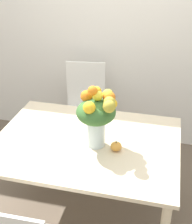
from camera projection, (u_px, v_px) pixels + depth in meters
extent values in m
plane|color=brown|center=(88.00, 212.00, 2.68)|extent=(12.00, 12.00, 0.00)
cube|color=white|center=(119.00, 20.00, 3.12)|extent=(8.00, 0.06, 2.70)
cube|color=beige|center=(86.00, 142.00, 2.33)|extent=(1.37, 1.02, 0.03)
cylinder|color=beige|center=(37.00, 140.00, 3.02)|extent=(0.06, 0.06, 0.71)
cylinder|color=beige|center=(168.00, 158.00, 2.76)|extent=(0.06, 0.06, 0.71)
cylinder|color=silver|center=(96.00, 132.00, 2.23)|extent=(0.13, 0.13, 0.22)
cylinder|color=silver|center=(96.00, 138.00, 2.25)|extent=(0.12, 0.12, 0.11)
cylinder|color=#38662D|center=(100.00, 128.00, 2.20)|extent=(0.01, 0.01, 0.27)
cylinder|color=#38662D|center=(98.00, 126.00, 2.23)|extent=(0.01, 0.01, 0.27)
cylinder|color=#38662D|center=(94.00, 126.00, 2.23)|extent=(0.00, 0.01, 0.27)
cylinder|color=#38662D|center=(93.00, 128.00, 2.20)|extent=(0.01, 0.01, 0.27)
cylinder|color=#38662D|center=(96.00, 130.00, 2.19)|extent=(0.01, 0.01, 0.27)
ellipsoid|color=#38662D|center=(96.00, 112.00, 2.15)|extent=(0.28, 0.28, 0.17)
sphere|color=orange|center=(87.00, 96.00, 2.17)|extent=(0.09, 0.09, 0.09)
sphere|color=yellow|center=(96.00, 91.00, 2.11)|extent=(0.07, 0.07, 0.07)
sphere|color=orange|center=(109.00, 98.00, 2.12)|extent=(0.09, 0.09, 0.09)
sphere|color=#AD9E33|center=(109.00, 107.00, 2.00)|extent=(0.08, 0.08, 0.08)
sphere|color=yellow|center=(89.00, 108.00, 2.04)|extent=(0.08, 0.08, 0.08)
sphere|color=orange|center=(93.00, 91.00, 2.08)|extent=(0.07, 0.07, 0.07)
sphere|color=yellow|center=(108.00, 95.00, 2.18)|extent=(0.08, 0.08, 0.08)
sphere|color=yellow|center=(98.00, 95.00, 2.10)|extent=(0.07, 0.07, 0.07)
sphere|color=#AD9E33|center=(109.00, 102.00, 2.06)|extent=(0.08, 0.08, 0.08)
sphere|color=yellow|center=(113.00, 104.00, 2.11)|extent=(0.07, 0.07, 0.07)
ellipsoid|color=gold|center=(116.00, 146.00, 2.20)|extent=(0.08, 0.08, 0.06)
cylinder|color=brown|center=(116.00, 142.00, 2.19)|extent=(0.01, 0.01, 0.01)
cube|color=white|center=(83.00, 117.00, 3.20)|extent=(0.47, 0.47, 0.02)
cylinder|color=white|center=(65.00, 144.00, 3.18)|extent=(0.04, 0.04, 0.45)
cylinder|color=white|center=(98.00, 146.00, 3.15)|extent=(0.04, 0.04, 0.45)
cylinder|color=white|center=(71.00, 127.00, 3.48)|extent=(0.04, 0.04, 0.45)
cylinder|color=white|center=(101.00, 128.00, 3.44)|extent=(0.04, 0.04, 0.45)
cube|color=white|center=(86.00, 85.00, 3.24)|extent=(0.40, 0.07, 0.51)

